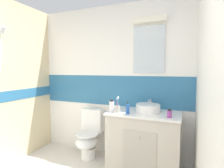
# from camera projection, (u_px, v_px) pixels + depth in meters

# --- Properties ---
(wall_back_tiled) EXTENTS (3.20, 0.20, 2.50)m
(wall_back_tiled) POSITION_uv_depth(u_px,v_px,m) (113.00, 81.00, 3.07)
(wall_back_tiled) COLOR white
(wall_back_tiled) RESTS_ON ground_plane
(wall_right_plain) EXTENTS (0.10, 3.48, 2.50)m
(wall_right_plain) POSITION_uv_depth(u_px,v_px,m) (212.00, 95.00, 1.42)
(wall_right_plain) COLOR white
(wall_right_plain) RESTS_ON ground_plane
(vanity_cabinet) EXTENTS (1.00, 0.59, 0.85)m
(vanity_cabinet) POSITION_uv_depth(u_px,v_px,m) (144.00, 141.00, 2.61)
(vanity_cabinet) COLOR beige
(vanity_cabinet) RESTS_ON ground_plane
(sink_basin) EXTENTS (0.34, 0.39, 0.16)m
(sink_basin) POSITION_uv_depth(u_px,v_px,m) (148.00, 108.00, 2.58)
(sink_basin) COLOR white
(sink_basin) RESTS_ON vanity_cabinet
(toilet) EXTENTS (0.37, 0.50, 0.80)m
(toilet) POSITION_uv_depth(u_px,v_px,m) (89.00, 135.00, 2.99)
(toilet) COLOR white
(toilet) RESTS_ON ground_plane
(toothbrush_cup) EXTENTS (0.07, 0.07, 0.24)m
(toothbrush_cup) POSITION_uv_depth(u_px,v_px,m) (117.00, 109.00, 2.51)
(toothbrush_cup) COLOR #B2ADA3
(toothbrush_cup) RESTS_ON vanity_cabinet
(soap_dispenser) EXTENTS (0.05, 0.05, 0.17)m
(soap_dispenser) POSITION_uv_depth(u_px,v_px,m) (128.00, 109.00, 2.45)
(soap_dispenser) COLOR #2659B2
(soap_dispenser) RESTS_ON vanity_cabinet
(mouthwash_bottle) EXTENTS (0.07, 0.07, 0.18)m
(mouthwash_bottle) POSITION_uv_depth(u_px,v_px,m) (112.00, 106.00, 2.56)
(mouthwash_bottle) COLOR white
(mouthwash_bottle) RESTS_ON vanity_cabinet
(lotion_bottle_short) EXTENTS (0.06, 0.06, 0.11)m
(lotion_bottle_short) POSITION_uv_depth(u_px,v_px,m) (169.00, 114.00, 2.26)
(lotion_bottle_short) COLOR #993F99
(lotion_bottle_short) RESTS_ON vanity_cabinet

